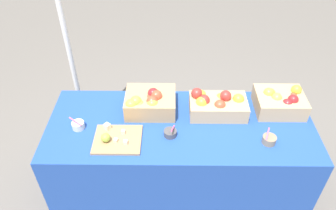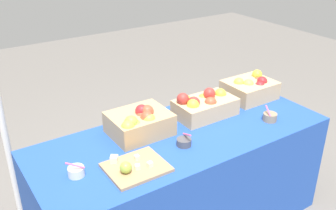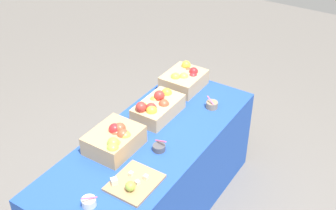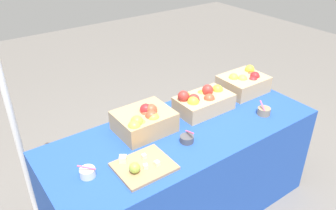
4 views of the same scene
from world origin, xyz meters
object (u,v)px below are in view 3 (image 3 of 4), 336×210
object	(u,v)px
apple_crate_middle	(157,107)
apple_crate_right	(115,140)
cutting_board_front	(134,183)
sample_bowl_near	(89,202)
apple_crate_left	(184,79)
sample_bowl_mid	(212,105)
sample_bowl_far	(159,148)

from	to	relation	value
apple_crate_middle	apple_crate_right	xyz separation A→B (m)	(-0.49, 0.02, 0.01)
cutting_board_front	sample_bowl_near	world-z (taller)	sample_bowl_near
apple_crate_left	apple_crate_right	distance (m)	0.96
apple_crate_right	sample_bowl_near	bearing A→B (deg)	-158.71
sample_bowl_near	sample_bowl_mid	xyz separation A→B (m)	(1.30, -0.13, 0.00)
cutting_board_front	sample_bowl_near	distance (m)	0.30
apple_crate_right	sample_bowl_mid	xyz separation A→B (m)	(0.81, -0.32, -0.06)
apple_crate_left	sample_bowl_near	xyz separation A→B (m)	(-1.45, -0.22, -0.05)
apple_crate_middle	sample_bowl_mid	size ratio (longest dim) A/B	4.08
sample_bowl_near	apple_crate_right	bearing A→B (deg)	21.29
cutting_board_front	sample_bowl_near	size ratio (longest dim) A/B	3.23
apple_crate_middle	sample_bowl_far	distance (m)	0.42
apple_crate_left	sample_bowl_near	distance (m)	1.47
sample_bowl_mid	sample_bowl_far	distance (m)	0.66
apple_crate_left	cutting_board_front	size ratio (longest dim) A/B	1.10
sample_bowl_far	apple_crate_middle	bearing A→B (deg)	35.73
apple_crate_middle	apple_crate_right	distance (m)	0.49
apple_crate_middle	sample_bowl_near	xyz separation A→B (m)	(-0.98, -0.17, -0.05)
apple_crate_right	cutting_board_front	bearing A→B (deg)	-124.39
cutting_board_front	sample_bowl_far	distance (m)	0.37
apple_crate_right	sample_bowl_far	xyz separation A→B (m)	(0.15, -0.26, -0.06)
sample_bowl_far	apple_crate_left	bearing A→B (deg)	19.46
cutting_board_front	sample_bowl_near	xyz separation A→B (m)	(-0.28, 0.12, 0.01)
apple_crate_middle	sample_bowl_near	size ratio (longest dim) A/B	4.19
apple_crate_middle	sample_bowl_far	world-z (taller)	apple_crate_middle
apple_crate_left	sample_bowl_mid	bearing A→B (deg)	-113.36
apple_crate_left	cutting_board_front	distance (m)	1.22
apple_crate_right	sample_bowl_mid	distance (m)	0.87
apple_crate_middle	sample_bowl_near	bearing A→B (deg)	-169.88
sample_bowl_far	sample_bowl_near	bearing A→B (deg)	174.11
cutting_board_front	apple_crate_left	bearing A→B (deg)	16.07
apple_crate_left	apple_crate_middle	xyz separation A→B (m)	(-0.47, -0.04, 0.00)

